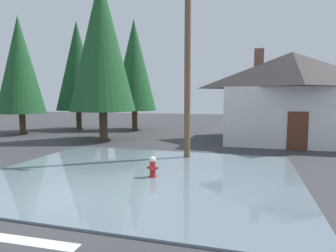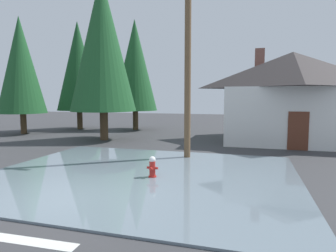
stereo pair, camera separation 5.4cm
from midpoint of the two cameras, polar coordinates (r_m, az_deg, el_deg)
name	(u,v)px [view 2 (the right image)]	position (r m, az deg, el deg)	size (l,w,h in m)	color
ground_plane	(71,199)	(8.62, -18.31, -13.51)	(80.00, 80.00, 0.10)	#38383A
flood_puddle	(141,174)	(10.42, -5.22, -9.41)	(10.65, 8.76, 0.06)	slate
lane_stop_bar	(7,238)	(6.82, -28.76, -18.70)	(3.01, 0.30, 0.01)	silver
fire_hydrant	(152,168)	(9.88, -2.93, -8.17)	(0.38, 0.33, 0.76)	#AD231E
utility_pole	(188,53)	(13.01, 4.03, 14.10)	(1.60, 0.28, 8.94)	brown
house	(291,96)	(19.33, 23.12, 5.51)	(8.23, 6.61, 5.88)	silver
pine_tree_tall_left	(21,65)	(24.30, -26.87, 10.59)	(3.45, 3.45, 8.62)	#4C3823
pine_tree_mid_left	(78,66)	(26.14, -17.14, 11.15)	(3.63, 3.63, 9.07)	#4C3823
pine_tree_short_left	(102,43)	(19.29, -12.69, 15.52)	(4.13, 4.13, 10.33)	#4C3823
pine_tree_far_center	(135,65)	(24.63, -6.44, 11.72)	(3.63, 3.63, 9.08)	#4C3823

